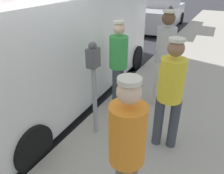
# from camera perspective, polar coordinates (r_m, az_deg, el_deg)

# --- Properties ---
(ground_plane) EXTENTS (80.00, 80.00, 0.00)m
(ground_plane) POSITION_cam_1_polar(r_m,az_deg,el_deg) (4.32, -23.88, -10.80)
(ground_plane) COLOR #2D2D33
(parking_meter_near) EXTENTS (0.14, 0.18, 1.52)m
(parking_meter_near) POSITION_cam_1_polar(r_m,az_deg,el_deg) (3.24, -4.71, 3.18)
(parking_meter_near) COLOR gray
(parking_meter_near) RESTS_ON sidewalk_slab
(parking_meter_far) EXTENTS (0.14, 0.18, 1.52)m
(parking_meter_far) POSITION_cam_1_polar(r_m,az_deg,el_deg) (7.05, 14.47, 15.60)
(parking_meter_far) COLOR gray
(parking_meter_far) RESTS_ON sidewalk_slab
(pedestrian_in_gray) EXTENTS (0.34, 0.34, 1.80)m
(pedestrian_in_gray) POSITION_cam_1_polar(r_m,az_deg,el_deg) (4.24, 13.40, 8.48)
(pedestrian_in_gray) COLOR beige
(pedestrian_in_gray) RESTS_ON sidewalk_slab
(pedestrian_in_yellow) EXTENTS (0.36, 0.34, 1.65)m
(pedestrian_in_yellow) POSITION_cam_1_polar(r_m,az_deg,el_deg) (3.10, 14.76, -0.69)
(pedestrian_in_yellow) COLOR #383D47
(pedestrian_in_yellow) RESTS_ON sidewalk_slab
(pedestrian_in_green) EXTENTS (0.34, 0.36, 1.63)m
(pedestrian_in_green) POSITION_cam_1_polar(r_m,az_deg,el_deg) (4.11, 1.68, 6.97)
(pedestrian_in_green) COLOR #383D47
(pedestrian_in_green) RESTS_ON sidewalk_slab
(pedestrian_in_orange) EXTENTS (0.34, 0.34, 1.62)m
(pedestrian_in_orange) POSITION_cam_1_polar(r_m,az_deg,el_deg) (2.11, 3.85, -15.12)
(pedestrian_in_orange) COLOR #726656
(pedestrian_in_orange) RESTS_ON sidewalk_slab
(parked_van) EXTENTS (2.25, 5.25, 2.15)m
(parked_van) POSITION_cam_1_polar(r_m,az_deg,el_deg) (4.92, -13.08, 10.67)
(parked_van) COLOR white
(parked_van) RESTS_ON ground
(parked_sedan_ahead) EXTENTS (2.09, 4.47, 1.65)m
(parked_sedan_ahead) POSITION_cam_1_polar(r_m,az_deg,el_deg) (11.88, 11.88, 18.17)
(parked_sedan_ahead) COLOR #BCBCC1
(parked_sedan_ahead) RESTS_ON ground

